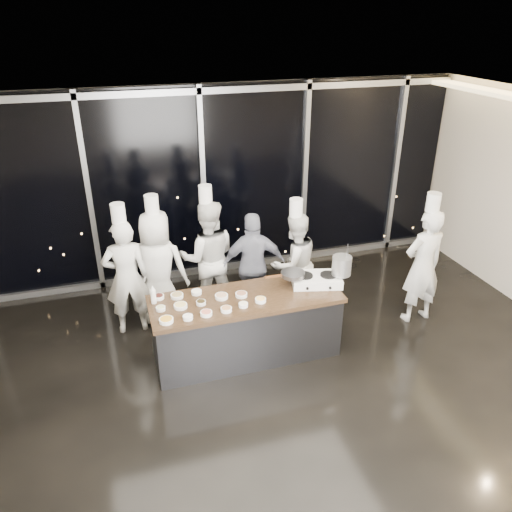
{
  "coord_description": "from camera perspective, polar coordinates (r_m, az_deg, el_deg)",
  "views": [
    {
      "loc": [
        -1.5,
        -4.38,
        4.2
      ],
      "look_at": [
        0.23,
        1.2,
        1.31
      ],
      "focal_mm": 35.0,
      "sensor_mm": 36.0,
      "label": 1
    }
  ],
  "objects": [
    {
      "name": "stock_pot",
      "position": [
        6.68,
        9.77,
        -1.08
      ],
      "size": [
        0.31,
        0.31,
        0.26
      ],
      "primitive_type": "cylinder",
      "rotation": [
        0.0,
        0.0,
        -0.25
      ],
      "color": "#A8A8AA",
      "rests_on": "stove"
    },
    {
      "name": "chef_far_left",
      "position": [
        7.17,
        -14.6,
        -2.24
      ],
      "size": [
        0.62,
        0.41,
        1.94
      ],
      "rotation": [
        0.0,
        0.0,
        3.14
      ],
      "color": "silver",
      "rests_on": "ground"
    },
    {
      "name": "ground",
      "position": [
        6.25,
        1.28,
        -15.91
      ],
      "size": [
        9.0,
        9.0,
        0.0
      ],
      "primitive_type": "plane",
      "color": "black",
      "rests_on": "ground"
    },
    {
      "name": "chef_center",
      "position": [
        7.45,
        -5.47,
        -0.12
      ],
      "size": [
        0.96,
        0.8,
        2.01
      ],
      "rotation": [
        0.0,
        0.0,
        2.99
      ],
      "color": "silver",
      "rests_on": "ground"
    },
    {
      "name": "guest",
      "position": [
        7.34,
        -0.28,
        -1.1
      ],
      "size": [
        1.01,
        0.54,
        1.64
      ],
      "rotation": [
        0.0,
        0.0,
        2.99
      ],
      "color": "#141B39",
      "rests_on": "ground"
    },
    {
      "name": "chef_right",
      "position": [
        7.47,
        4.36,
        -0.81
      ],
      "size": [
        0.89,
        0.76,
        1.82
      ],
      "rotation": [
        0.0,
        0.0,
        3.37
      ],
      "color": "silver",
      "rests_on": "ground"
    },
    {
      "name": "frying_pan",
      "position": [
        6.61,
        4.17,
        -2.05
      ],
      "size": [
        0.58,
        0.39,
        0.05
      ],
      "rotation": [
        0.0,
        0.0,
        -0.25
      ],
      "color": "slate",
      "rests_on": "stove"
    },
    {
      "name": "demo_counter",
      "position": [
        6.65,
        -1.15,
        -8.01
      ],
      "size": [
        2.46,
        0.86,
        0.9
      ],
      "color": "#37373C",
      "rests_on": "ground"
    },
    {
      "name": "prep_bowls",
      "position": [
        6.25,
        -6.25,
        -5.43
      ],
      "size": [
        1.36,
        0.72,
        0.05
      ],
      "color": "white",
      "rests_on": "demo_counter"
    },
    {
      "name": "chef_side",
      "position": [
        7.58,
        18.53,
        -0.99
      ],
      "size": [
        0.67,
        0.47,
        1.99
      ],
      "rotation": [
        0.0,
        0.0,
        3.22
      ],
      "color": "silver",
      "rests_on": "ground"
    },
    {
      "name": "squeeze_bottle",
      "position": [
        6.35,
        -11.67,
        -4.37
      ],
      "size": [
        0.07,
        0.07,
        0.25
      ],
      "color": "white",
      "rests_on": "demo_counter"
    },
    {
      "name": "window_wall",
      "position": [
        8.37,
        -6.1,
        8.04
      ],
      "size": [
        8.9,
        0.11,
        3.2
      ],
      "color": "black",
      "rests_on": "ground"
    },
    {
      "name": "room_shell",
      "position": [
        5.08,
        3.42,
        3.65
      ],
      "size": [
        9.02,
        7.02,
        3.21
      ],
      "color": "beige",
      "rests_on": "ground"
    },
    {
      "name": "stove",
      "position": [
        6.72,
        6.91,
        -2.68
      ],
      "size": [
        0.73,
        0.55,
        0.14
      ],
      "rotation": [
        0.0,
        0.0,
        -0.25
      ],
      "color": "white",
      "rests_on": "demo_counter"
    },
    {
      "name": "chef_left",
      "position": [
        7.27,
        -11.15,
        -1.34
      ],
      "size": [
        1.0,
        0.84,
        1.98
      ],
      "rotation": [
        0.0,
        0.0,
        2.75
      ],
      "color": "silver",
      "rests_on": "ground"
    }
  ]
}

